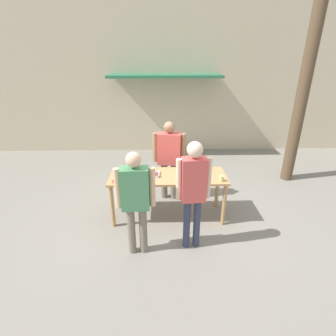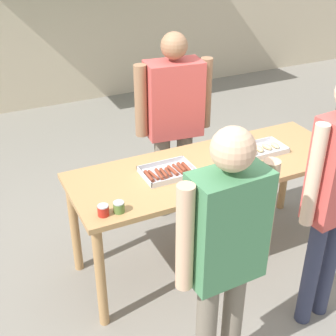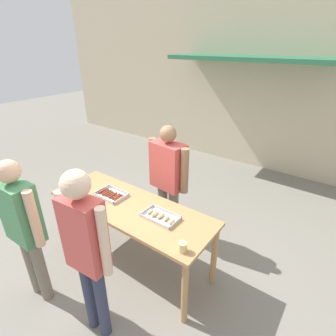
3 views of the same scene
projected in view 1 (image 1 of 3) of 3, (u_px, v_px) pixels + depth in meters
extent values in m
plane|color=gray|center=(168.00, 215.00, 5.24)|extent=(24.00, 24.00, 0.00)
cube|color=beige|center=(165.00, 79.00, 8.00)|extent=(12.00, 0.12, 4.50)
cube|color=#2D704C|center=(165.00, 76.00, 7.44)|extent=(3.20, 1.00, 0.08)
cube|color=tan|center=(168.00, 176.00, 4.89)|extent=(2.17, 0.77, 0.04)
cylinder|color=tan|center=(112.00, 206.00, 4.75)|extent=(0.07, 0.07, 0.84)
cylinder|color=tan|center=(224.00, 205.00, 4.80)|extent=(0.07, 0.07, 0.84)
cylinder|color=tan|center=(118.00, 190.00, 5.34)|extent=(0.07, 0.07, 0.84)
cylinder|color=tan|center=(217.00, 189.00, 5.38)|extent=(0.07, 0.07, 0.84)
cube|color=silver|center=(149.00, 175.00, 4.89)|extent=(0.39, 0.28, 0.01)
cube|color=silver|center=(149.00, 177.00, 4.76)|extent=(0.39, 0.01, 0.03)
cube|color=silver|center=(149.00, 171.00, 5.01)|extent=(0.39, 0.01, 0.03)
cube|color=silver|center=(139.00, 174.00, 4.88)|extent=(0.01, 0.28, 0.03)
cube|color=silver|center=(159.00, 174.00, 4.89)|extent=(0.01, 0.28, 0.03)
cylinder|color=brown|center=(141.00, 174.00, 4.88)|extent=(0.03, 0.15, 0.03)
cylinder|color=brown|center=(143.00, 174.00, 4.89)|extent=(0.04, 0.14, 0.02)
cylinder|color=brown|center=(145.00, 174.00, 4.88)|extent=(0.04, 0.14, 0.03)
cylinder|color=brown|center=(147.00, 174.00, 4.88)|extent=(0.03, 0.13, 0.03)
cylinder|color=brown|center=(149.00, 174.00, 4.88)|extent=(0.03, 0.11, 0.02)
cylinder|color=brown|center=(151.00, 174.00, 4.88)|extent=(0.04, 0.14, 0.03)
cylinder|color=brown|center=(154.00, 174.00, 4.89)|extent=(0.03, 0.14, 0.02)
cylinder|color=brown|center=(155.00, 174.00, 4.90)|extent=(0.03, 0.12, 0.03)
cylinder|color=brown|center=(157.00, 174.00, 4.88)|extent=(0.03, 0.15, 0.03)
cube|color=silver|center=(192.00, 174.00, 4.91)|extent=(0.42, 0.25, 0.01)
cube|color=silver|center=(193.00, 176.00, 4.80)|extent=(0.42, 0.01, 0.03)
cube|color=silver|center=(192.00, 171.00, 5.01)|extent=(0.42, 0.01, 0.03)
cube|color=silver|center=(181.00, 173.00, 4.90)|extent=(0.01, 0.25, 0.03)
cube|color=silver|center=(203.00, 173.00, 4.91)|extent=(0.01, 0.25, 0.03)
ellipsoid|color=#D6B77F|center=(184.00, 173.00, 4.90)|extent=(0.06, 0.10, 0.03)
ellipsoid|color=#D6B77F|center=(188.00, 173.00, 4.90)|extent=(0.06, 0.12, 0.05)
ellipsoid|color=#D6B77F|center=(192.00, 173.00, 4.91)|extent=(0.06, 0.12, 0.04)
ellipsoid|color=#D6B77F|center=(196.00, 173.00, 4.91)|extent=(0.07, 0.11, 0.04)
ellipsoid|color=#D6B77F|center=(200.00, 173.00, 4.91)|extent=(0.05, 0.10, 0.04)
cylinder|color=#B22319|center=(115.00, 181.00, 4.60)|extent=(0.07, 0.07, 0.07)
cylinder|color=#B2B2B7|center=(114.00, 179.00, 4.59)|extent=(0.07, 0.07, 0.01)
cylinder|color=#567A38|center=(120.00, 181.00, 4.60)|extent=(0.07, 0.07, 0.07)
cylinder|color=#B2B2B7|center=(120.00, 179.00, 4.58)|extent=(0.07, 0.07, 0.01)
cylinder|color=#DBC67A|center=(221.00, 179.00, 4.64)|extent=(0.09, 0.09, 0.10)
cylinder|color=#756B5B|center=(164.00, 180.00, 5.75)|extent=(0.14, 0.14, 0.83)
cylinder|color=#756B5B|center=(174.00, 181.00, 5.73)|extent=(0.14, 0.14, 0.83)
cube|color=#C64C47|center=(169.00, 149.00, 5.44)|extent=(0.51, 0.32, 0.66)
sphere|color=#936B4C|center=(169.00, 127.00, 5.26)|extent=(0.22, 0.22, 0.22)
cylinder|color=#936B4C|center=(155.00, 147.00, 5.46)|extent=(0.11, 0.11, 0.62)
cylinder|color=#936B4C|center=(183.00, 148.00, 5.41)|extent=(0.11, 0.11, 0.62)
cylinder|color=#756B5B|center=(143.00, 230.00, 4.13)|extent=(0.12, 0.12, 0.83)
cylinder|color=#756B5B|center=(131.00, 230.00, 4.12)|extent=(0.12, 0.12, 0.83)
cube|color=#478456|center=(135.00, 189.00, 3.83)|extent=(0.42, 0.24, 0.65)
sphere|color=#DBAD89|center=(133.00, 160.00, 3.65)|extent=(0.22, 0.22, 0.22)
cylinder|color=#DBAD89|center=(152.00, 187.00, 3.84)|extent=(0.09, 0.09, 0.62)
cylinder|color=#DBAD89|center=(118.00, 188.00, 3.81)|extent=(0.09, 0.09, 0.62)
cylinder|color=#333851|center=(197.00, 223.00, 4.26)|extent=(0.11, 0.11, 0.88)
cylinder|color=#333851|center=(187.00, 224.00, 4.24)|extent=(0.11, 0.11, 0.88)
cube|color=#C64C47|center=(194.00, 180.00, 3.93)|extent=(0.39, 0.24, 0.70)
sphere|color=beige|center=(195.00, 149.00, 3.74)|extent=(0.24, 0.24, 0.24)
cylinder|color=beige|center=(208.00, 178.00, 3.95)|extent=(0.08, 0.08, 0.66)
cylinder|color=beige|center=(179.00, 180.00, 3.90)|extent=(0.08, 0.08, 0.66)
cylinder|color=brown|center=(309.00, 62.00, 5.68)|extent=(0.28, 0.28, 5.59)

